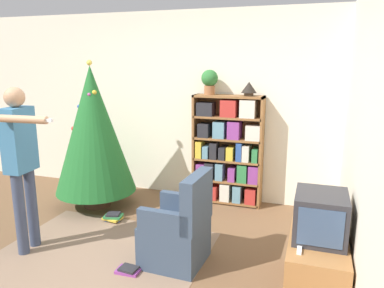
# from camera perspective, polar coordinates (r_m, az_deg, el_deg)

# --- Properties ---
(ground_plane) EXTENTS (14.00, 14.00, 0.00)m
(ground_plane) POSITION_cam_1_polar(r_m,az_deg,el_deg) (3.72, -10.94, -18.98)
(ground_plane) COLOR brown
(wall_back) EXTENTS (8.00, 0.10, 2.60)m
(wall_back) POSITION_cam_1_polar(r_m,az_deg,el_deg) (5.31, 0.66, 5.80)
(wall_back) COLOR silver
(wall_back) RESTS_ON ground_plane
(wall_right) EXTENTS (0.10, 8.00, 2.60)m
(wall_right) POSITION_cam_1_polar(r_m,az_deg,el_deg) (2.83, 26.06, -1.66)
(wall_right) COLOR silver
(wall_right) RESTS_ON ground_plane
(area_rug) EXTENTS (2.08, 1.70, 0.01)m
(area_rug) POSITION_cam_1_polar(r_m,az_deg,el_deg) (4.07, -13.80, -16.04)
(area_rug) COLOR #7F6651
(area_rug) RESTS_ON ground_plane
(bookshelf) EXTENTS (0.94, 0.27, 1.48)m
(bookshelf) POSITION_cam_1_polar(r_m,az_deg,el_deg) (5.08, 5.50, -1.07)
(bookshelf) COLOR brown
(bookshelf) RESTS_ON ground_plane
(tv_stand) EXTENTS (0.47, 0.94, 0.49)m
(tv_stand) POSITION_cam_1_polar(r_m,az_deg,el_deg) (3.49, 18.44, -17.02)
(tv_stand) COLOR #996638
(tv_stand) RESTS_ON ground_plane
(television) EXTENTS (0.41, 0.48, 0.39)m
(television) POSITION_cam_1_polar(r_m,az_deg,el_deg) (3.30, 18.98, -10.36)
(television) COLOR #28282D
(television) RESTS_ON tv_stand
(game_remote) EXTENTS (0.04, 0.12, 0.02)m
(game_remote) POSITION_cam_1_polar(r_m,az_deg,el_deg) (3.12, 16.04, -15.24)
(game_remote) COLOR white
(game_remote) RESTS_ON tv_stand
(christmas_tree) EXTENTS (1.05, 1.05, 1.94)m
(christmas_tree) POSITION_cam_1_polar(r_m,az_deg,el_deg) (5.04, -14.81, 2.01)
(christmas_tree) COLOR #4C3323
(christmas_tree) RESTS_ON ground_plane
(armchair) EXTENTS (0.59, 0.59, 0.92)m
(armchair) POSITION_cam_1_polar(r_m,az_deg,el_deg) (3.70, -2.04, -13.22)
(armchair) COLOR #334256
(armchair) RESTS_ON ground_plane
(standing_person) EXTENTS (0.65, 0.47, 1.69)m
(standing_person) POSITION_cam_1_polar(r_m,az_deg,el_deg) (4.07, -24.57, -1.73)
(standing_person) COLOR #38425B
(standing_person) RESTS_ON ground_plane
(potted_plant) EXTENTS (0.22, 0.22, 0.33)m
(potted_plant) POSITION_cam_1_polar(r_m,az_deg,el_deg) (5.01, 2.70, 9.68)
(potted_plant) COLOR #935B38
(potted_plant) RESTS_ON bookshelf
(table_lamp) EXTENTS (0.20, 0.20, 0.18)m
(table_lamp) POSITION_cam_1_polar(r_m,az_deg,el_deg) (4.90, 8.67, 8.44)
(table_lamp) COLOR #473828
(table_lamp) RESTS_ON bookshelf
(book_pile_near_tree) EXTENTS (0.25, 0.19, 0.10)m
(book_pile_near_tree) POSITION_cam_1_polar(r_m,az_deg,el_deg) (4.78, -11.95, -10.83)
(book_pile_near_tree) COLOR #284C93
(book_pile_near_tree) RESTS_ON ground_plane
(book_pile_by_chair) EXTENTS (0.22, 0.15, 0.05)m
(book_pile_by_chair) POSITION_cam_1_polar(r_m,az_deg,el_deg) (3.73, -9.67, -18.41)
(book_pile_by_chair) COLOR #843889
(book_pile_by_chair) RESTS_ON ground_plane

